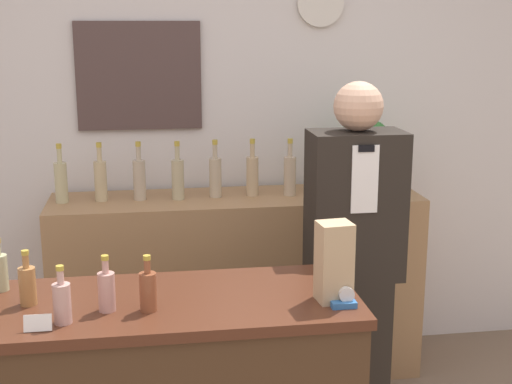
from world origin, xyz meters
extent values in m
cube|color=silver|center=(0.00, 2.00, 1.35)|extent=(5.20, 0.06, 2.70)
cube|color=#463531|center=(-0.39, 1.96, 1.62)|extent=(0.66, 0.02, 0.57)
cylinder|color=beige|center=(0.59, 1.95, 2.00)|extent=(0.25, 0.03, 0.25)
cube|color=#9E754C|center=(0.10, 1.70, 0.50)|extent=(1.95, 0.48, 1.00)
cube|color=#4A2516|center=(-0.33, 0.54, 0.89)|extent=(1.44, 0.59, 0.04)
cube|color=black|center=(0.55, 1.05, 0.38)|extent=(0.32, 0.25, 0.77)
cube|color=black|center=(0.55, 1.05, 1.10)|extent=(0.42, 0.25, 0.67)
cube|color=white|center=(0.55, 0.93, 1.25)|extent=(0.12, 0.01, 0.29)
cube|color=black|center=(0.55, 0.92, 1.38)|extent=(0.07, 0.01, 0.03)
sphere|color=tan|center=(0.55, 1.05, 1.54)|extent=(0.22, 0.22, 0.22)
cylinder|color=#4C3D2D|center=(0.80, 1.73, 1.05)|extent=(0.21, 0.21, 0.09)
sphere|color=#2D6B2D|center=(0.80, 1.73, 1.23)|extent=(0.33, 0.33, 0.33)
cube|color=tan|center=(0.29, 0.44, 1.06)|extent=(0.13, 0.12, 0.29)
cube|color=#2D66A8|center=(0.31, 0.38, 0.92)|extent=(0.09, 0.06, 0.02)
cylinder|color=silver|center=(0.32, 0.38, 0.96)|extent=(0.06, 0.02, 0.06)
cube|color=white|center=(-0.73, 0.33, 0.94)|extent=(0.09, 0.02, 0.06)
cylinder|color=#ADB082|center=(-0.92, 0.72, 0.98)|extent=(0.06, 0.06, 0.14)
cylinder|color=#A7723E|center=(-0.80, 0.56, 0.98)|extent=(0.06, 0.06, 0.14)
cylinder|color=#A7723E|center=(-0.80, 0.56, 1.08)|extent=(0.02, 0.02, 0.05)
cylinder|color=#B29933|center=(-0.80, 0.56, 1.11)|extent=(0.03, 0.03, 0.02)
cylinder|color=tan|center=(-0.66, 0.38, 0.98)|extent=(0.06, 0.06, 0.14)
cylinder|color=tan|center=(-0.66, 0.38, 1.08)|extent=(0.02, 0.02, 0.05)
cylinder|color=#B29933|center=(-0.66, 0.38, 1.11)|extent=(0.03, 0.03, 0.02)
cylinder|color=tan|center=(-0.52, 0.47, 0.98)|extent=(0.06, 0.06, 0.14)
cylinder|color=tan|center=(-0.52, 0.47, 1.08)|extent=(0.02, 0.02, 0.05)
cylinder|color=#B29933|center=(-0.52, 0.47, 1.11)|extent=(0.03, 0.03, 0.02)
cylinder|color=brown|center=(-0.37, 0.44, 0.98)|extent=(0.06, 0.06, 0.14)
cylinder|color=brown|center=(-0.37, 0.44, 1.08)|extent=(0.02, 0.02, 0.05)
cylinder|color=#B29933|center=(-0.37, 0.44, 1.11)|extent=(0.03, 0.03, 0.02)
cylinder|color=tan|center=(-0.80, 1.71, 1.10)|extent=(0.06, 0.06, 0.21)
cylinder|color=tan|center=(-0.80, 1.71, 1.24)|extent=(0.02, 0.02, 0.07)
cylinder|color=#B29933|center=(-0.80, 1.71, 1.29)|extent=(0.03, 0.03, 0.02)
cylinder|color=tan|center=(-0.60, 1.72, 1.10)|extent=(0.06, 0.06, 0.21)
cylinder|color=tan|center=(-0.60, 1.72, 1.24)|extent=(0.02, 0.02, 0.07)
cylinder|color=#B29933|center=(-0.60, 1.72, 1.29)|extent=(0.03, 0.03, 0.02)
cylinder|color=tan|center=(-0.41, 1.71, 1.10)|extent=(0.06, 0.06, 0.21)
cylinder|color=tan|center=(-0.41, 1.71, 1.24)|extent=(0.02, 0.02, 0.07)
cylinder|color=#B29933|center=(-0.41, 1.71, 1.29)|extent=(0.03, 0.03, 0.02)
cylinder|color=tan|center=(-0.21, 1.69, 1.10)|extent=(0.06, 0.06, 0.21)
cylinder|color=tan|center=(-0.21, 1.69, 1.24)|extent=(0.02, 0.02, 0.07)
cylinder|color=#B29933|center=(-0.21, 1.69, 1.29)|extent=(0.03, 0.03, 0.02)
cylinder|color=tan|center=(-0.01, 1.71, 1.10)|extent=(0.06, 0.06, 0.21)
cylinder|color=tan|center=(-0.01, 1.71, 1.24)|extent=(0.02, 0.02, 0.07)
cylinder|color=#B29933|center=(-0.01, 1.71, 1.29)|extent=(0.03, 0.03, 0.02)
cylinder|color=tan|center=(0.18, 1.72, 1.10)|extent=(0.06, 0.06, 0.21)
cylinder|color=tan|center=(0.18, 1.72, 1.24)|extent=(0.02, 0.02, 0.07)
cylinder|color=#B29933|center=(0.18, 1.72, 1.29)|extent=(0.03, 0.03, 0.02)
cylinder|color=tan|center=(0.38, 1.69, 1.10)|extent=(0.06, 0.06, 0.21)
cylinder|color=tan|center=(0.38, 1.69, 1.24)|extent=(0.02, 0.02, 0.07)
cylinder|color=#B29933|center=(0.38, 1.69, 1.29)|extent=(0.03, 0.03, 0.02)
cylinder|color=tan|center=(0.58, 1.70, 1.10)|extent=(0.06, 0.06, 0.21)
cylinder|color=tan|center=(0.58, 1.70, 1.24)|extent=(0.02, 0.02, 0.07)
cylinder|color=#B29933|center=(0.58, 1.70, 1.29)|extent=(0.03, 0.03, 0.02)
camera|label=1|loc=(-0.35, -1.92, 1.90)|focal=50.00mm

